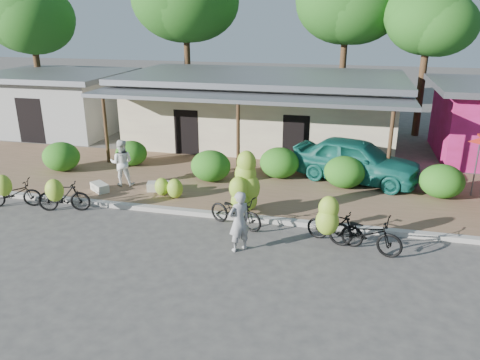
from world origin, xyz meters
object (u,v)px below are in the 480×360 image
object	(u,v)px
tree_center_right	(344,0)
sack_near	(160,186)
bike_center	(241,196)
bystander	(122,163)
tree_near_right	(425,18)
teal_van	(356,160)
bike_far_left	(12,192)
sack_far	(100,187)
tree_back_left	(29,16)
vendor	(239,221)
bike_right	(332,223)
bike_far_right	(365,233)
bike_left	(62,195)

from	to	relation	value
tree_center_right	sack_near	size ratio (longest dim) A/B	10.36
bike_center	bystander	distance (m)	5.26
tree_near_right	teal_van	size ratio (longest dim) A/B	1.58
bike_far_left	teal_van	world-z (taller)	teal_van
sack_far	tree_back_left	bearing A→B (deg)	132.86
tree_center_right	tree_back_left	bearing A→B (deg)	-168.37
sack_far	bike_center	bearing A→B (deg)	-12.51
bike_center	vendor	world-z (taller)	bike_center
tree_back_left	bike_right	world-z (taller)	tree_back_left
tree_back_left	teal_van	distance (m)	20.05
bike_far_right	sack_far	bearing A→B (deg)	92.90
bike_center	sack_far	bearing A→B (deg)	99.48
tree_center_right	bike_far_right	size ratio (longest dim) A/B	4.16
bike_far_left	bystander	bearing A→B (deg)	-64.04
bike_right	bystander	world-z (taller)	bystander
tree_center_right	tree_near_right	xyz separation A→B (m)	(4.00, -2.00, -0.90)
bike_left	vendor	xyz separation A→B (m)	(6.06, -1.15, 0.25)
tree_center_right	bike_center	world-z (taller)	tree_center_right
vendor	sack_far	bearing A→B (deg)	-69.84
bike_left	vendor	world-z (taller)	vendor
tree_back_left	tree_center_right	xyz separation A→B (m)	(17.00, 3.50, 0.82)
vendor	bike_far_right	bearing A→B (deg)	149.46
tree_back_left	bike_far_right	world-z (taller)	tree_back_left
sack_far	teal_van	world-z (taller)	teal_van
bike_far_right	sack_near	distance (m)	7.49
bike_right	bike_far_right	size ratio (longest dim) A/B	0.80
tree_near_right	bike_right	bearing A→B (deg)	-103.98
sack_near	bike_far_left	bearing A→B (deg)	-151.03
tree_back_left	sack_near	size ratio (longest dim) A/B	9.06
bike_center	sack_far	distance (m)	5.57
bike_right	bike_far_right	xyz separation A→B (m)	(0.86, -0.11, -0.16)
sack_near	bike_far_right	bearing A→B (deg)	-21.17
sack_far	tree_center_right	bearing A→B (deg)	61.06
bike_center	bike_right	size ratio (longest dim) A/B	1.32
tree_back_left	bystander	xyz separation A→B (m)	(9.96, -9.40, -4.91)
bike_right	bike_far_left	bearing A→B (deg)	105.77
tree_back_left	bike_far_right	distance (m)	22.83
sack_far	bystander	distance (m)	1.17
bike_left	bike_right	size ratio (longest dim) A/B	1.04
sack_near	sack_far	xyz separation A→B (m)	(-2.03, -0.55, -0.01)
bike_far_left	bystander	world-z (taller)	bystander
tree_near_right	bystander	bearing A→B (deg)	-135.37
bike_right	bike_left	bearing A→B (deg)	105.32
bike_right	tree_near_right	bearing A→B (deg)	3.44
tree_center_right	tree_near_right	world-z (taller)	tree_center_right
bike_left	sack_far	distance (m)	1.80
tree_back_left	tree_near_right	distance (m)	21.05
bike_left	sack_near	bearing A→B (deg)	-60.02
bike_far_left	bike_right	world-z (taller)	bike_right
tree_near_right	teal_van	bearing A→B (deg)	-108.68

